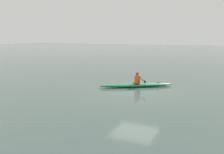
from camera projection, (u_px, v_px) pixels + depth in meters
ground_plane at (135, 92)px, 13.26m from camera, size 160.00×160.00×0.00m
kayak at (136, 85)px, 14.44m from camera, size 4.26×2.97×0.25m
kayaker at (138, 78)px, 14.37m from camera, size 1.36×2.13×0.72m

